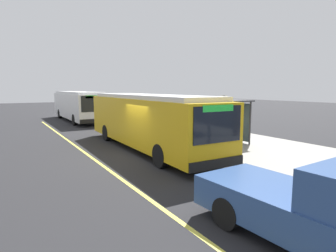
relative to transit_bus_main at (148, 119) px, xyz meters
The scene contains 10 objects.
ground_plane 2.40m from the transit_bus_main, 34.69° to the right, with size 120.00×120.00×0.00m, color #232326.
sidewalk_curb 5.42m from the transit_bus_main, 73.73° to the left, with size 44.00×6.40×0.15m, color gray.
lane_stripe_center 3.88m from the transit_bus_main, 65.57° to the right, with size 36.00×0.14×0.01m, color #E0D64C.
transit_bus_main is the anchor object (origin of this frame).
transit_bus_second 15.76m from the transit_bus_main, behind, with size 11.45×2.61×2.95m.
pickup_truck 10.82m from the transit_bus_main, ahead, with size 5.51×2.31×1.85m.
bus_shelter 4.76m from the transit_bus_main, 77.36° to the left, with size 2.90×1.60×2.48m.
waiting_bench 4.96m from the transit_bus_main, 78.50° to the left, with size 1.60×0.48×0.95m.
route_sign_post 4.17m from the transit_bus_main, 33.35° to the left, with size 0.44×0.08×2.80m.
pedestrian_commuter 3.21m from the transit_bus_main, 82.24° to the left, with size 0.24×0.40×1.69m.
Camera 1 is at (12.09, -5.88, 3.28)m, focal length 30.24 mm.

